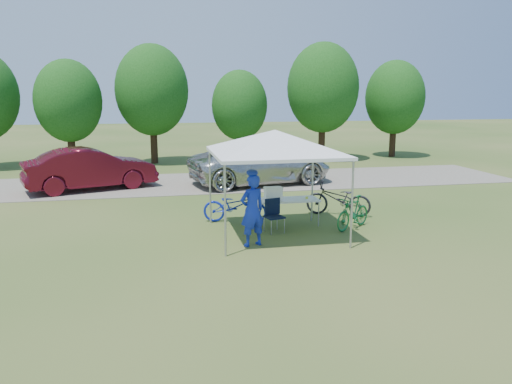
% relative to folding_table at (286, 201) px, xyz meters
% --- Properties ---
extents(ground, '(100.00, 100.00, 0.00)m').
position_rel_folding_table_xyz_m(ground, '(-0.54, -0.86, -0.70)').
color(ground, '#2D5119').
rests_on(ground, ground).
extents(gravel_strip, '(24.00, 5.00, 0.02)m').
position_rel_folding_table_xyz_m(gravel_strip, '(-0.54, 7.14, -0.69)').
color(gravel_strip, gray).
rests_on(gravel_strip, ground).
extents(canopy, '(4.53, 4.53, 3.00)m').
position_rel_folding_table_xyz_m(canopy, '(-0.54, -0.86, 1.95)').
color(canopy, '#A5A5AA').
rests_on(canopy, ground).
extents(treeline, '(24.89, 4.28, 6.30)m').
position_rel_folding_table_xyz_m(treeline, '(-0.83, 13.19, 2.84)').
color(treeline, '#382314').
rests_on(treeline, ground).
extents(folding_table, '(1.80, 0.75, 0.74)m').
position_rel_folding_table_xyz_m(folding_table, '(0.00, 0.00, 0.00)').
color(folding_table, white).
rests_on(folding_table, ground).
extents(folding_chair, '(0.55, 0.57, 0.88)m').
position_rel_folding_table_xyz_m(folding_chair, '(-0.49, -0.55, -0.18)').
color(folding_chair, black).
rests_on(folding_chair, ground).
extents(cooler, '(0.48, 0.33, 0.35)m').
position_rel_folding_table_xyz_m(cooler, '(-0.37, 0.00, 0.22)').
color(cooler, white).
rests_on(cooler, folding_table).
extents(ice_cream_cup, '(0.08, 0.08, 0.06)m').
position_rel_folding_table_xyz_m(ice_cream_cup, '(0.58, -0.05, 0.07)').
color(ice_cream_cup, '#CBDD34').
rests_on(ice_cream_cup, folding_table).
extents(cyclist, '(0.74, 0.61, 1.75)m').
position_rel_folding_table_xyz_m(cyclist, '(-1.29, -1.69, 0.18)').
color(cyclist, '#162CB5').
rests_on(cyclist, ground).
extents(bike_blue, '(1.92, 1.13, 0.95)m').
position_rel_folding_table_xyz_m(bike_blue, '(-1.34, 0.59, -0.22)').
color(bike_blue, '#1427B5').
rests_on(bike_blue, ground).
extents(bike_green, '(1.47, 1.21, 0.90)m').
position_rel_folding_table_xyz_m(bike_green, '(1.69, -0.73, -0.25)').
color(bike_green, '#166732').
rests_on(bike_green, ground).
extents(bike_dark, '(2.03, 1.52, 1.02)m').
position_rel_folding_table_xyz_m(bike_dark, '(1.83, 0.76, -0.19)').
color(bike_dark, black).
rests_on(bike_dark, ground).
extents(minivan, '(6.15, 3.70, 1.60)m').
position_rel_folding_table_xyz_m(minivan, '(0.66, 6.46, 0.12)').
color(minivan, beige).
rests_on(minivan, gravel_strip).
extents(sedan, '(5.09, 3.16, 1.58)m').
position_rel_folding_table_xyz_m(sedan, '(-5.93, 6.51, 0.12)').
color(sedan, '#550E1A').
rests_on(sedan, gravel_strip).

